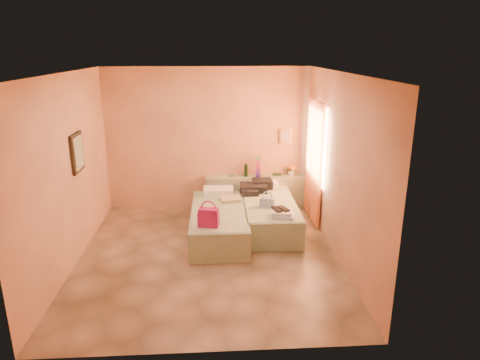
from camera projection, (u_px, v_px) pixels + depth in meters
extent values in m
plane|color=tan|center=(208.00, 255.00, 6.74)|extent=(4.50, 4.50, 0.00)
cube|color=#EEAE7E|center=(208.00, 139.00, 8.47)|extent=(4.00, 0.02, 2.80)
cube|color=#EEAE7E|center=(68.00, 172.00, 6.21)|extent=(0.02, 4.50, 2.80)
cube|color=#EEAE7E|center=(339.00, 168.00, 6.45)|extent=(0.02, 4.50, 2.80)
cube|color=white|center=(204.00, 73.00, 5.91)|extent=(4.00, 4.50, 0.02)
cube|color=beige|center=(318.00, 144.00, 7.61)|extent=(0.02, 1.10, 1.40)
cube|color=orange|center=(317.00, 165.00, 7.56)|extent=(0.05, 0.55, 2.20)
cube|color=orange|center=(310.00, 157.00, 8.14)|extent=(0.05, 0.45, 2.20)
cube|color=#2E2314|center=(77.00, 152.00, 6.53)|extent=(0.04, 0.50, 0.60)
cube|color=#BE833F|center=(286.00, 136.00, 8.52)|extent=(0.25, 0.04, 0.30)
cube|color=#A0AF8F|center=(257.00, 192.00, 8.71)|extent=(2.05, 0.30, 0.65)
cube|color=#A6BA95|center=(219.00, 223.00, 7.35)|extent=(0.92, 2.01, 0.50)
cube|color=#A6BA95|center=(269.00, 214.00, 7.73)|extent=(0.92, 2.01, 0.50)
cylinder|color=#13361C|center=(246.00, 170.00, 8.57)|extent=(0.09, 0.09, 0.25)
cube|color=#B5165C|center=(258.00, 167.00, 8.50)|extent=(0.10, 0.10, 0.42)
cylinder|color=#519669|center=(231.00, 176.00, 8.63)|extent=(0.14, 0.14, 0.03)
cube|color=#264829|center=(277.00, 175.00, 8.68)|extent=(0.20, 0.16, 0.03)
cube|color=beige|center=(291.00, 169.00, 8.60)|extent=(0.29, 0.29, 0.28)
cube|color=#B5165C|center=(209.00, 217.00, 6.55)|extent=(0.34, 0.24, 0.29)
cube|color=tan|center=(230.00, 199.00, 7.68)|extent=(0.38, 0.33, 0.06)
cube|color=black|center=(256.00, 187.00, 8.18)|extent=(0.58, 0.58, 0.17)
cube|color=#4362A1|center=(267.00, 202.00, 7.37)|extent=(0.27, 0.17, 0.16)
cube|color=silver|center=(283.00, 214.00, 6.94)|extent=(0.41, 0.37, 0.10)
cube|color=black|center=(280.00, 209.00, 6.97)|extent=(0.26, 0.30, 0.03)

